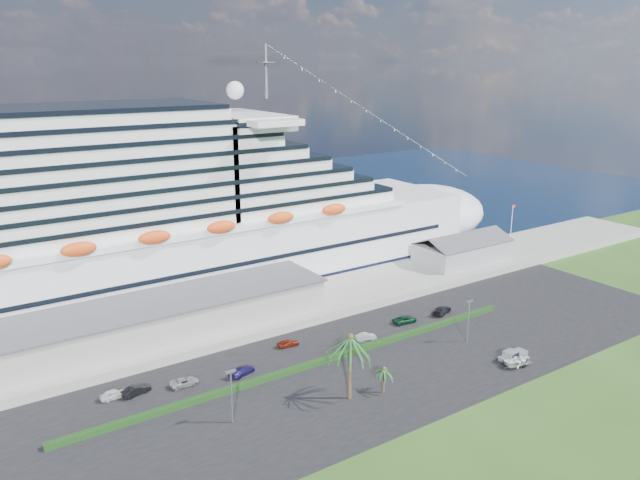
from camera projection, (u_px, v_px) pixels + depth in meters
ground at (416, 391)px, 98.36m from camera, size 420.00×420.00×0.00m
asphalt_lot at (372, 364)px, 107.12m from camera, size 140.00×38.00×0.12m
wharf at (286, 307)px, 130.03m from camera, size 240.00×20.00×1.80m
water at (143, 222)px, 202.08m from camera, size 420.00×160.00×0.02m
cruise_ship at (141, 224)px, 133.28m from camera, size 191.00×38.00×54.00m
terminal_building at (169, 314)px, 115.49m from camera, size 61.00×15.00×6.30m
port_shed at (463, 250)px, 156.94m from camera, size 24.00×12.31×7.37m
flagpole at (512, 225)px, 165.55m from camera, size 1.08×0.16×12.00m
hedge at (317, 362)px, 106.68m from camera, size 88.00×1.10×0.90m
lamp_post_left at (231, 390)px, 88.26m from camera, size 1.60×0.35×8.27m
lamp_post_right at (469, 316)px, 113.99m from camera, size 1.60×0.35×8.27m
palm_tall at (350, 344)px, 93.66m from camera, size 8.82×8.82×11.13m
palm_short at (384, 372)px, 96.93m from camera, size 3.53×3.53×4.56m
parked_car_0 at (114, 394)px, 95.94m from camera, size 4.23×1.73×1.44m
parked_car_1 at (136, 390)px, 96.99m from camera, size 4.74×2.41×1.49m
parked_car_2 at (184, 382)px, 99.75m from camera, size 4.81×2.45×1.30m
parked_car_3 at (242, 371)px, 103.17m from camera, size 5.41×3.46×1.46m
parked_car_4 at (288, 343)px, 113.45m from camera, size 4.22×2.06×1.39m
parked_car_5 at (366, 337)px, 116.15m from camera, size 4.18×2.52×1.30m
parked_car_6 at (405, 320)px, 123.74m from camera, size 5.22×2.80×1.39m
parked_car_7 at (442, 310)px, 128.21m from camera, size 5.88×4.02×1.58m
pickup_truck at (513, 355)px, 107.88m from camera, size 5.72×2.39×1.98m
boat_trailer at (518, 361)px, 105.87m from camera, size 6.05×4.47×1.67m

